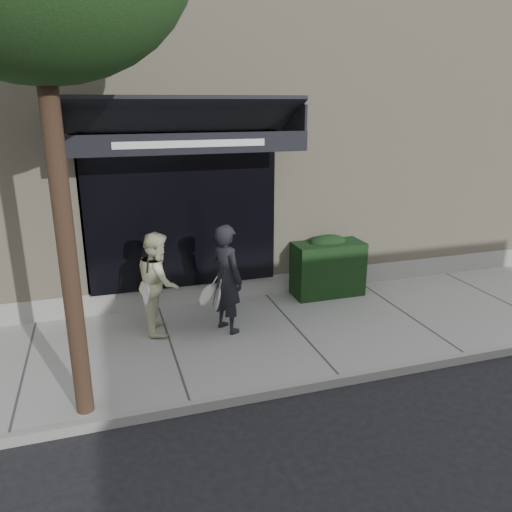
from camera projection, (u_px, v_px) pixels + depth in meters
name	position (u px, v px, depth m)	size (l,w,h in m)	color
ground	(296.00, 335.00, 8.02)	(80.00, 80.00, 0.00)	black
sidewalk	(296.00, 331.00, 8.00)	(20.00, 3.00, 0.12)	#969791
curb	(341.00, 380.00, 6.59)	(20.00, 0.10, 0.14)	gray
building_facade	(219.00, 139.00, 11.70)	(14.30, 8.04, 5.64)	#B7AA8B
hedge	(327.00, 266.00, 9.28)	(1.30, 0.70, 1.14)	black
pedestrian_front	(227.00, 279.00, 7.67)	(0.82, 0.88, 1.72)	black
pedestrian_back	(158.00, 282.00, 7.69)	(0.66, 0.89, 1.60)	beige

